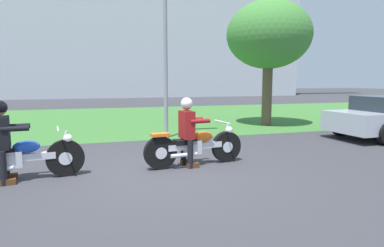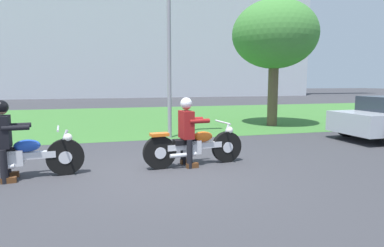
{
  "view_description": "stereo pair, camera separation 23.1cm",
  "coord_description": "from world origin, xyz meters",
  "px_view_note": "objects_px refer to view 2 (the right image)",
  "views": [
    {
      "loc": [
        -1.19,
        -5.87,
        1.74
      ],
      "look_at": [
        0.77,
        0.59,
        0.85
      ],
      "focal_mm": 30.27,
      "sensor_mm": 36.0,
      "label": 1
    },
    {
      "loc": [
        -0.97,
        -5.94,
        1.74
      ],
      "look_at": [
        0.77,
        0.59,
        0.85
      ],
      "focal_mm": 30.27,
      "sensor_mm": 36.0,
      "label": 2
    }
  ],
  "objects_px": {
    "rider_lead": "(187,126)",
    "tree_roadside": "(275,35)",
    "streetlight_pole": "(173,31)",
    "motorcycle_follow": "(17,157)",
    "motorcycle_lead": "(195,146)",
    "rider_follow": "(4,134)"
  },
  "relations": [
    {
      "from": "rider_lead",
      "to": "tree_roadside",
      "type": "relative_size",
      "value": 0.29
    },
    {
      "from": "rider_lead",
      "to": "streetlight_pole",
      "type": "relative_size",
      "value": 0.28
    },
    {
      "from": "rider_lead",
      "to": "motorcycle_follow",
      "type": "xyz_separation_m",
      "value": [
        -3.13,
        -0.11,
        -0.42
      ]
    },
    {
      "from": "streetlight_pole",
      "to": "motorcycle_follow",
      "type": "bearing_deg",
      "value": -135.32
    },
    {
      "from": "tree_roadside",
      "to": "streetlight_pole",
      "type": "relative_size",
      "value": 0.95
    },
    {
      "from": "motorcycle_lead",
      "to": "streetlight_pole",
      "type": "xyz_separation_m",
      "value": [
        0.26,
        3.39,
        2.81
      ]
    },
    {
      "from": "rider_lead",
      "to": "motorcycle_follow",
      "type": "relative_size",
      "value": 0.62
    },
    {
      "from": "rider_lead",
      "to": "rider_follow",
      "type": "bearing_deg",
      "value": 175.5
    },
    {
      "from": "motorcycle_lead",
      "to": "rider_lead",
      "type": "relative_size",
      "value": 1.53
    },
    {
      "from": "rider_follow",
      "to": "tree_roadside",
      "type": "xyz_separation_m",
      "value": [
        8.0,
        5.19,
        2.64
      ]
    },
    {
      "from": "motorcycle_lead",
      "to": "motorcycle_follow",
      "type": "distance_m",
      "value": 3.3
    },
    {
      "from": "motorcycle_lead",
      "to": "streetlight_pole",
      "type": "relative_size",
      "value": 0.43
    },
    {
      "from": "tree_roadside",
      "to": "rider_follow",
      "type": "bearing_deg",
      "value": -147.01
    },
    {
      "from": "motorcycle_follow",
      "to": "streetlight_pole",
      "type": "height_order",
      "value": "streetlight_pole"
    },
    {
      "from": "motorcycle_lead",
      "to": "motorcycle_follow",
      "type": "xyz_separation_m",
      "value": [
        -3.3,
        -0.13,
        0.0
      ]
    },
    {
      "from": "tree_roadside",
      "to": "motorcycle_lead",
      "type": "bearing_deg",
      "value": -131.94
    },
    {
      "from": "rider_lead",
      "to": "streetlight_pole",
      "type": "xyz_separation_m",
      "value": [
        0.43,
        3.41,
        2.39
      ]
    },
    {
      "from": "rider_lead",
      "to": "streetlight_pole",
      "type": "distance_m",
      "value": 4.18
    },
    {
      "from": "rider_lead",
      "to": "motorcycle_follow",
      "type": "bearing_deg",
      "value": 175.3
    },
    {
      "from": "motorcycle_lead",
      "to": "streetlight_pole",
      "type": "distance_m",
      "value": 4.41
    },
    {
      "from": "tree_roadside",
      "to": "streetlight_pole",
      "type": "bearing_deg",
      "value": -158.82
    },
    {
      "from": "motorcycle_lead",
      "to": "tree_roadside",
      "type": "xyz_separation_m",
      "value": [
        4.53,
        5.05,
        3.07
      ]
    }
  ]
}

